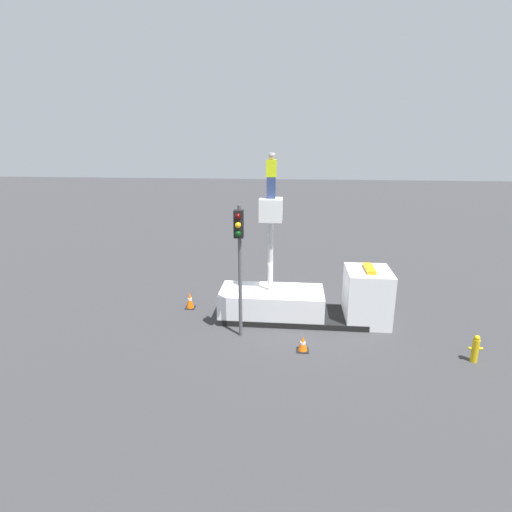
% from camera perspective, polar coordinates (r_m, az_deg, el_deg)
% --- Properties ---
extents(ground_plane, '(120.00, 120.00, 0.00)m').
position_cam_1_polar(ground_plane, '(17.42, 5.17, -8.81)').
color(ground_plane, '#38383A').
extents(bucket_truck, '(7.07, 2.10, 5.14)m').
position_cam_1_polar(bucket_truck, '(17.08, 7.40, -6.18)').
color(bucket_truck, black).
rests_on(bucket_truck, ground).
extents(worker, '(0.40, 0.26, 1.75)m').
position_cam_1_polar(worker, '(15.84, 2.20, 11.37)').
color(worker, navy).
rests_on(worker, bucket_truck).
extents(traffic_light_pole, '(0.34, 0.57, 5.15)m').
position_cam_1_polar(traffic_light_pole, '(14.50, -2.41, 1.36)').
color(traffic_light_pole, '#515156').
rests_on(traffic_light_pole, ground).
extents(fire_hydrant, '(0.47, 0.23, 0.99)m').
position_cam_1_polar(fire_hydrant, '(15.95, 28.84, -11.53)').
color(fire_hydrant, gold).
rests_on(fire_hydrant, ground).
extents(traffic_cone_rear, '(0.43, 0.43, 0.79)m').
position_cam_1_polar(traffic_cone_rear, '(18.41, -9.42, -6.25)').
color(traffic_cone_rear, black).
rests_on(traffic_cone_rear, ground).
extents(traffic_cone_curbside, '(0.44, 0.44, 0.57)m').
position_cam_1_polar(traffic_cone_curbside, '(14.89, 6.71, -12.37)').
color(traffic_cone_curbside, black).
rests_on(traffic_cone_curbside, ground).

